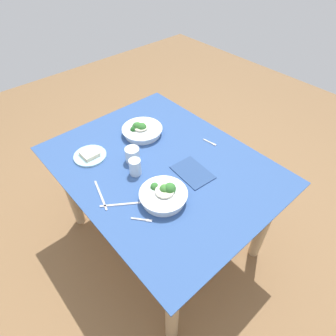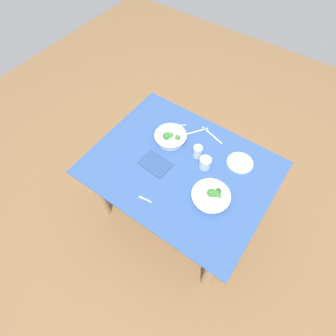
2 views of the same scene
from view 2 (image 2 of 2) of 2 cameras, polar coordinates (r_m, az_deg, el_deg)
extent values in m
plane|color=brown|center=(2.59, 2.06, -8.82)|extent=(6.00, 6.00, 0.00)
cube|color=#2D4C84|center=(1.95, 2.71, 0.17)|extent=(1.28, 1.00, 0.01)
cube|color=tan|center=(1.96, 2.69, -0.09)|extent=(1.24, 0.97, 0.02)
cylinder|color=tan|center=(2.33, -14.07, -5.27)|extent=(0.07, 0.07, 0.70)
cylinder|color=tan|center=(2.07, 8.79, -20.48)|extent=(0.07, 0.07, 0.70)
cylinder|color=tan|center=(2.63, -2.47, 6.95)|extent=(0.07, 0.07, 0.70)
cylinder|color=tan|center=(2.40, 18.27, -4.60)|extent=(0.07, 0.07, 0.70)
cylinder|color=white|center=(2.07, 0.53, 6.34)|extent=(0.22, 0.22, 0.05)
cylinder|color=white|center=(2.05, 0.54, 6.82)|extent=(0.24, 0.24, 0.01)
sphere|color=#33702D|center=(2.03, 2.01, 6.37)|extent=(0.04, 0.04, 0.04)
sphere|color=#33702D|center=(2.03, -0.25, 6.66)|extent=(0.06, 0.06, 0.06)
sphere|color=#3D7A33|center=(2.03, 0.48, 6.74)|extent=(0.05, 0.05, 0.05)
cylinder|color=beige|center=(2.04, 0.38, 6.95)|extent=(0.09, 0.09, 0.01)
cylinder|color=white|center=(1.82, 8.87, -5.97)|extent=(0.23, 0.23, 0.04)
cylinder|color=white|center=(1.80, 8.96, -5.64)|extent=(0.26, 0.26, 0.01)
sphere|color=#3D7A33|center=(1.80, 10.28, -5.63)|extent=(0.05, 0.05, 0.05)
sphere|color=#33702D|center=(1.79, 9.93, -5.32)|extent=(0.06, 0.06, 0.06)
sphere|color=#1E511E|center=(1.82, 10.39, -4.75)|extent=(0.04, 0.04, 0.04)
sphere|color=#33702D|center=(1.79, 9.01, -5.25)|extent=(0.06, 0.06, 0.06)
cylinder|color=beige|center=(1.79, 9.33, -5.45)|extent=(0.09, 0.09, 0.01)
cylinder|color=#99C6D1|center=(2.02, 14.75, 1.03)|extent=(0.19, 0.19, 0.01)
cube|color=beige|center=(2.01, 14.86, 1.31)|extent=(0.10, 0.09, 0.02)
cylinder|color=silver|center=(1.93, 7.75, 1.05)|extent=(0.08, 0.08, 0.09)
cylinder|color=silver|center=(1.97, 6.20, 3.42)|extent=(0.07, 0.07, 0.09)
cube|color=#B7B7BC|center=(1.81, -4.35, -6.73)|extent=(0.07, 0.02, 0.00)
cube|color=#B7B7BC|center=(1.83, -5.65, -6.11)|extent=(0.03, 0.02, 0.00)
cube|color=#B7B7BC|center=(2.19, 2.79, 8.88)|extent=(0.06, 0.05, 0.00)
cube|color=#B7B7BC|center=(2.18, 1.43, 8.81)|extent=(0.03, 0.03, 0.00)
cube|color=#B7B7BC|center=(2.15, 5.78, 7.54)|extent=(0.13, 0.18, 0.00)
cube|color=#B7B7BC|center=(2.14, 9.15, 6.80)|extent=(0.21, 0.07, 0.00)
cube|color=navy|center=(1.96, -2.67, 0.93)|extent=(0.23, 0.17, 0.01)
camera|label=1|loc=(2.28, -7.36, 43.51)|focal=30.52mm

